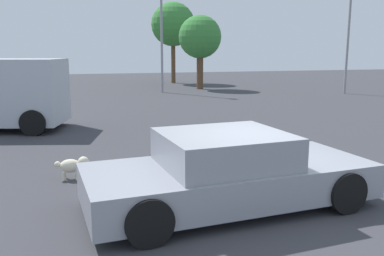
{
  "coord_description": "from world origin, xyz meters",
  "views": [
    {
      "loc": [
        -2.64,
        -5.76,
        2.42
      ],
      "look_at": [
        -0.27,
        1.95,
        0.9
      ],
      "focal_mm": 38.19,
      "sensor_mm": 36.0,
      "label": 1
    }
  ],
  "objects_px": {
    "light_post_near": "(350,13)",
    "light_post_far": "(161,14)",
    "sedan_foreground": "(228,173)",
    "dog": "(73,165)"
  },
  "relations": [
    {
      "from": "sedan_foreground",
      "to": "light_post_near",
      "type": "height_order",
      "value": "light_post_near"
    },
    {
      "from": "dog",
      "to": "light_post_far",
      "type": "relative_size",
      "value": 0.1
    },
    {
      "from": "sedan_foreground",
      "to": "dog",
      "type": "xyz_separation_m",
      "value": [
        -2.3,
        2.17,
        -0.28
      ]
    },
    {
      "from": "sedan_foreground",
      "to": "light_post_near",
      "type": "xyz_separation_m",
      "value": [
        13.05,
        14.3,
        3.96
      ]
    },
    {
      "from": "light_post_near",
      "to": "light_post_far",
      "type": "height_order",
      "value": "light_post_near"
    },
    {
      "from": "dog",
      "to": "light_post_near",
      "type": "relative_size",
      "value": 0.1
    },
    {
      "from": "sedan_foreground",
      "to": "dog",
      "type": "distance_m",
      "value": 3.17
    },
    {
      "from": "light_post_near",
      "to": "sedan_foreground",
      "type": "bearing_deg",
      "value": -132.37
    },
    {
      "from": "light_post_far",
      "to": "light_post_near",
      "type": "bearing_deg",
      "value": -20.76
    },
    {
      "from": "light_post_far",
      "to": "dog",
      "type": "bearing_deg",
      "value": -108.77
    }
  ]
}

